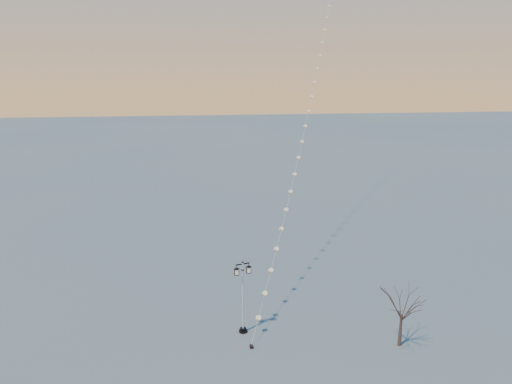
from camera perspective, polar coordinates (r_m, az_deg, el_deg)
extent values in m
plane|color=slate|center=(29.72, 0.18, -17.58)|extent=(300.00, 300.00, 0.00)
cylinder|color=black|center=(31.16, -1.51, -15.81)|extent=(0.51, 0.51, 0.15)
cylinder|color=black|center=(31.09, -1.51, -15.59)|extent=(0.37, 0.37, 0.13)
cylinder|color=silver|center=(30.06, -1.54, -11.91)|extent=(0.12, 0.12, 4.31)
cylinder|color=black|center=(29.37, -1.56, -9.01)|extent=(0.18, 0.18, 0.06)
cube|color=black|center=(29.23, -1.56, -8.35)|extent=(0.85, 0.29, 0.06)
sphere|color=black|center=(29.19, -1.57, -8.15)|extent=(0.13, 0.13, 0.13)
pyramid|color=black|center=(29.15, -2.27, -8.72)|extent=(0.40, 0.40, 0.13)
cube|color=beige|center=(29.26, -2.26, -9.23)|extent=(0.24, 0.24, 0.31)
cube|color=black|center=(29.33, -2.26, -9.54)|extent=(0.28, 0.28, 0.04)
pyramid|color=black|center=(29.42, -0.86, -8.49)|extent=(0.40, 0.40, 0.13)
cube|color=beige|center=(29.53, -0.86, -9.00)|extent=(0.24, 0.24, 0.31)
cube|color=black|center=(29.60, -0.86, -9.31)|extent=(0.28, 0.28, 0.04)
cone|color=#412D26|center=(30.56, 16.41, -15.11)|extent=(0.23, 0.23, 1.97)
cylinder|color=black|center=(29.60, -0.55, -17.48)|extent=(0.22, 0.22, 0.22)
cylinder|color=black|center=(29.58, -0.55, -17.44)|extent=(0.03, 0.03, 0.27)
cone|color=orange|center=(46.71, 6.55, 13.73)|extent=(0.09, 0.09, 0.30)
cylinder|color=white|center=(29.32, -0.55, -16.58)|extent=(0.02, 0.02, 0.87)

